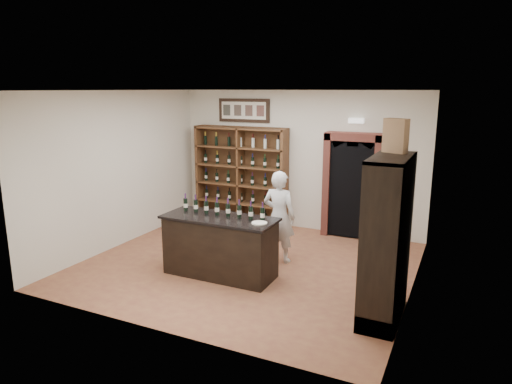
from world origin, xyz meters
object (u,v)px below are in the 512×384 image
tasting_counter (220,247)px  wine_shelf (242,175)px  counter_bottle_0 (186,204)px  side_cabinet (388,265)px  wine_crate (396,136)px  shopkeeper (279,217)px

tasting_counter → wine_shelf: bearing=110.6°
tasting_counter → counter_bottle_0: counter_bottle_0 is taller
side_cabinet → wine_crate: wine_crate is taller
wine_shelf → counter_bottle_0: bearing=-82.4°
wine_shelf → wine_crate: bearing=-37.6°
shopkeeper → wine_crate: (2.04, -0.97, 1.60)m
counter_bottle_0 → wine_crate: size_ratio=0.67×
tasting_counter → wine_crate: wine_crate is taller
side_cabinet → wine_crate: 1.71m
side_cabinet → wine_crate: (-0.06, 0.34, 1.67)m
tasting_counter → side_cabinet: 2.75m
tasting_counter → counter_bottle_0: 0.95m
tasting_counter → shopkeeper: shopkeeper is taller
counter_bottle_0 → wine_crate: (3.39, -0.07, 1.32)m
shopkeeper → side_cabinet: bearing=150.1°
counter_bottle_0 → shopkeeper: bearing=33.9°
side_cabinet → shopkeeper: (-2.10, 1.31, 0.07)m
counter_bottle_0 → side_cabinet: (3.44, -0.40, -0.35)m
tasting_counter → counter_bottle_0: bearing=171.9°
wine_shelf → counter_bottle_0: 2.86m
counter_bottle_0 → wine_crate: bearing=-1.1°
counter_bottle_0 → shopkeeper: 1.65m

